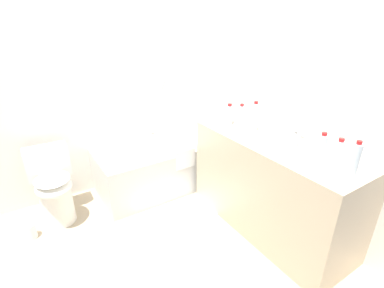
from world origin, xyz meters
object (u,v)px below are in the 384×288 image
(toilet, at_px, (54,187))
(water_bottle_5, at_px, (321,149))
(sink_faucet, at_px, (295,134))
(toilet_paper_roll, at_px, (29,232))
(bathtub, at_px, (163,163))
(water_bottle_3, at_px, (255,117))
(drinking_glass_0, at_px, (234,117))
(bath_mat, at_px, (180,214))
(sink_basin, at_px, (280,139))
(water_bottle_1, at_px, (241,116))
(water_bottle_2, at_px, (338,155))
(water_bottle_4, at_px, (229,115))
(drinking_glass_1, at_px, (304,146))
(water_bottle_0, at_px, (355,161))
(soap_dish, at_px, (252,133))

(toilet, height_order, water_bottle_5, water_bottle_5)
(sink_faucet, xyz_separation_m, toilet_paper_roll, (-2.01, 1.00, -0.80))
(water_bottle_5, bearing_deg, bathtub, 105.09)
(sink_faucet, relative_size, water_bottle_3, 0.59)
(drinking_glass_0, distance_m, bath_mat, 1.07)
(sink_basin, xyz_separation_m, water_bottle_1, (-0.02, 0.44, 0.07))
(water_bottle_2, bearing_deg, water_bottle_1, 89.53)
(toilet, distance_m, toilet_paper_roll, 0.41)
(bathtub, height_order, sink_faucet, bathtub)
(water_bottle_2, bearing_deg, water_bottle_4, 92.87)
(drinking_glass_0, height_order, toilet_paper_roll, drinking_glass_0)
(sink_basin, distance_m, water_bottle_1, 0.45)
(drinking_glass_1, bearing_deg, water_bottle_0, -99.17)
(soap_dish, bearing_deg, water_bottle_4, 91.86)
(water_bottle_0, relative_size, drinking_glass_0, 3.00)
(water_bottle_1, bearing_deg, drinking_glass_0, 74.82)
(water_bottle_0, bearing_deg, bath_mat, 114.67)
(sink_faucet, xyz_separation_m, water_bottle_5, (-0.23, -0.38, 0.07))
(water_bottle_4, xyz_separation_m, soap_dish, (0.01, -0.29, -0.08))
(drinking_glass_0, bearing_deg, bathtub, 129.97)
(water_bottle_4, bearing_deg, bath_mat, 175.35)
(water_bottle_2, bearing_deg, drinking_glass_1, 82.58)
(bathtub, distance_m, toilet_paper_roll, 1.39)
(sink_faucet, height_order, soap_dish, sink_faucet)
(toilet, relative_size, sink_basin, 2.27)
(bathtub, distance_m, sink_faucet, 1.45)
(water_bottle_0, xyz_separation_m, water_bottle_3, (0.06, 0.91, 0.01))
(drinking_glass_0, bearing_deg, soap_dish, -104.62)
(drinking_glass_0, bearing_deg, bath_mat, 179.92)
(water_bottle_4, relative_size, toilet_paper_roll, 1.42)
(water_bottle_3, xyz_separation_m, toilet_paper_roll, (-1.84, 0.69, -0.89))
(water_bottle_3, distance_m, drinking_glass_1, 0.52)
(water_bottle_1, relative_size, soap_dish, 2.32)
(drinking_glass_0, bearing_deg, toilet, 160.49)
(water_bottle_0, height_order, toilet_paper_roll, water_bottle_0)
(sink_basin, bearing_deg, water_bottle_1, 92.13)
(water_bottle_1, relative_size, drinking_glass_0, 2.59)
(sink_faucet, xyz_separation_m, water_bottle_3, (-0.17, 0.30, 0.09))
(drinking_glass_1, bearing_deg, toilet, 139.43)
(water_bottle_2, xyz_separation_m, water_bottle_5, (-0.02, 0.10, 0.01))
(bathtub, bearing_deg, bath_mat, -102.97)
(water_bottle_1, height_order, water_bottle_5, water_bottle_5)
(bath_mat, bearing_deg, water_bottle_1, -13.33)
(soap_dish, relative_size, toilet_paper_roll, 0.65)
(drinking_glass_1, bearing_deg, sink_basin, 93.10)
(bath_mat, bearing_deg, toilet_paper_roll, 161.30)
(sink_basin, relative_size, water_bottle_0, 1.27)
(bathtub, bearing_deg, soap_dish, -66.41)
(sink_basin, bearing_deg, toilet, 143.99)
(water_bottle_3, relative_size, drinking_glass_1, 3.02)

